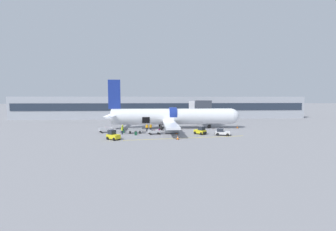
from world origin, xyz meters
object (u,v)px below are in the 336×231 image
at_px(baggage_tug_rear, 222,132).
at_px(baggage_cart_loading, 135,131).
at_px(airplane, 171,117).
at_px(baggage_tug_lead, 200,131).
at_px(ground_crew_loader_b, 147,127).
at_px(ground_crew_loader_a, 151,127).
at_px(suitcase_on_tarmac_upright, 123,131).
at_px(ground_crew_driver, 123,128).
at_px(ground_crew_supervisor, 122,130).
at_px(baggage_cart_queued, 155,132).
at_px(baggage_tug_mid, 113,136).
at_px(suitcase_on_tarmac_spare, 136,133).
at_px(baggage_cart_empty, 106,130).

relative_size(baggage_tug_rear, baggage_cart_loading, 0.85).
xyz_separation_m(airplane, baggage_cart_loading, (-7.91, -6.63, -2.28)).
bearing_deg(baggage_tug_lead, ground_crew_loader_b, 156.21).
relative_size(ground_crew_loader_a, suitcase_on_tarmac_upright, 1.93).
relative_size(airplane, ground_crew_driver, 20.71).
bearing_deg(ground_crew_supervisor, baggage_cart_queued, -3.01).
relative_size(ground_crew_loader_b, ground_crew_supervisor, 1.04).
xyz_separation_m(ground_crew_loader_b, ground_crew_driver, (-5.27, 0.11, -0.06)).
height_order(airplane, ground_crew_loader_a, airplane).
bearing_deg(baggage_tug_rear, baggage_tug_lead, 161.68).
xyz_separation_m(baggage_cart_queued, ground_crew_loader_a, (-0.85, 4.32, 0.43)).
xyz_separation_m(baggage_tug_rear, ground_crew_supervisor, (-19.66, 2.46, 0.27)).
bearing_deg(baggage_tug_rear, baggage_cart_loading, 168.24).
bearing_deg(baggage_cart_queued, baggage_tug_mid, -143.82).
height_order(baggage_tug_mid, suitcase_on_tarmac_upright, baggage_tug_mid).
distance_m(baggage_tug_rear, ground_crew_supervisor, 19.81).
xyz_separation_m(ground_crew_loader_b, ground_crew_supervisor, (-4.86, -3.62, -0.03)).
bearing_deg(suitcase_on_tarmac_upright, ground_crew_loader_b, 21.91).
bearing_deg(airplane, suitcase_on_tarmac_upright, -149.89).
distance_m(baggage_tug_rear, suitcase_on_tarmac_spare, 16.89).
height_order(baggage_cart_empty, ground_crew_driver, ground_crew_driver).
height_order(baggage_tug_mid, suitcase_on_tarmac_spare, baggage_tug_mid).
distance_m(baggage_cart_queued, ground_crew_driver, 8.07).
relative_size(baggage_cart_queued, ground_crew_loader_a, 2.16).
bearing_deg(baggage_cart_loading, ground_crew_loader_b, 47.46).
bearing_deg(baggage_tug_mid, baggage_cart_empty, 108.64).
bearing_deg(suitcase_on_tarmac_spare, ground_crew_supervisor, 155.02).
height_order(airplane, baggage_tug_rear, airplane).
bearing_deg(ground_crew_driver, baggage_tug_lead, -16.87).
relative_size(ground_crew_loader_a, suitcase_on_tarmac_spare, 2.02).
bearing_deg(ground_crew_supervisor, baggage_cart_loading, 23.36).
height_order(airplane, ground_crew_driver, airplane).
distance_m(ground_crew_loader_b, suitcase_on_tarmac_upright, 5.26).
height_order(ground_crew_loader_a, ground_crew_supervisor, ground_crew_loader_a).
distance_m(baggage_cart_loading, ground_crew_loader_b, 3.44).
bearing_deg(airplane, ground_crew_supervisor, -143.53).
bearing_deg(baggage_tug_mid, airplane, 50.04).
xyz_separation_m(baggage_tug_lead, baggage_cart_empty, (-19.36, 3.88, -0.15)).
distance_m(baggage_cart_queued, suitcase_on_tarmac_upright, 6.85).
bearing_deg(baggage_cart_empty, airplane, 19.43).
distance_m(baggage_cart_queued, baggage_cart_empty, 10.69).
xyz_separation_m(baggage_cart_empty, suitcase_on_tarmac_spare, (6.50, -4.05, -0.15)).
bearing_deg(ground_crew_loader_b, baggage_tug_mid, -121.30).
distance_m(ground_crew_driver, suitcase_on_tarmac_upright, 2.15).
relative_size(airplane, ground_crew_loader_b, 19.34).
xyz_separation_m(baggage_cart_empty, ground_crew_driver, (3.28, 1.00, 0.32)).
bearing_deg(baggage_cart_queued, baggage_cart_loading, 160.16).
relative_size(baggage_tug_mid, suitcase_on_tarmac_spare, 3.27).
xyz_separation_m(ground_crew_loader_a, ground_crew_driver, (-6.10, -0.24, -0.05)).
height_order(baggage_cart_queued, ground_crew_supervisor, ground_crew_supervisor).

